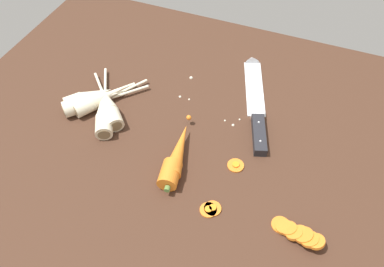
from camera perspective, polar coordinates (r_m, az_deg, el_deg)
The scene contains 13 objects.
ground_plane at distance 91.94cm, azimuth 0.46°, elevation -0.52°, with size 120.00×90.00×4.00cm, color #42281C.
chefs_knife at distance 98.33cm, azimuth 9.31°, elevation 5.15°, with size 14.50×33.91×4.18cm.
whole_carrot at distance 83.30cm, azimuth -2.21°, elevation -3.41°, with size 6.76×20.80×4.20cm.
parsnip_front at distance 94.60cm, azimuth -12.75°, elevation 3.35°, with size 13.69×21.85×4.00cm.
parsnip_mid_left at distance 95.19cm, azimuth -12.15°, elevation 3.86°, with size 16.18×16.44×4.00cm.
parsnip_mid_right at distance 97.47cm, azimuth -14.45°, elevation 4.62°, with size 16.31×17.42×4.00cm.
parsnip_back at distance 98.60cm, azimuth -14.94°, elevation 5.13°, with size 13.12×15.41×4.00cm.
parsnip_outer at distance 97.47cm, azimuth -13.45°, elevation 4.88°, with size 12.65×18.12×4.00cm.
carrot_slice_stack at distance 77.60cm, azimuth 15.14°, elevation -13.87°, with size 10.21×5.44×3.29cm.
carrot_slice_stray_near at distance 78.34cm, azimuth 2.41°, elevation -11.09°, with size 3.44×3.44×0.70cm.
carrot_slice_stray_mid at distance 84.61cm, azimuth 6.43°, elevation -4.61°, with size 3.62×3.62×0.70cm.
carrot_slice_stray_far at distance 78.55cm, azimuth 3.05°, elevation -10.87°, with size 3.47×3.47×0.70cm.
mince_crumbs at distance 97.01cm, azimuth 2.53°, elevation 4.89°, with size 21.68×14.02×0.88cm.
Camera 1 is at (20.98, -54.84, 68.75)cm, focal length 36.32 mm.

